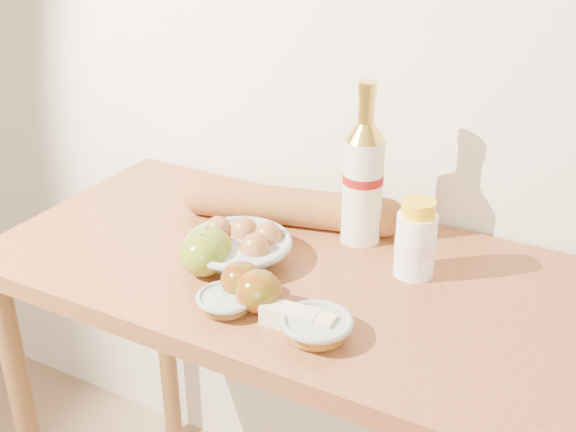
# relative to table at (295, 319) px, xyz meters

# --- Properties ---
(back_wall) EXTENTS (3.50, 0.02, 2.60)m
(back_wall) POSITION_rel_table_xyz_m (0.00, 0.33, 0.52)
(back_wall) COLOR silver
(back_wall) RESTS_ON ground
(table) EXTENTS (1.20, 0.60, 0.90)m
(table) POSITION_rel_table_xyz_m (0.00, 0.00, 0.00)
(table) COLOR #A96236
(table) RESTS_ON ground
(bourbon_bottle) EXTENTS (0.11, 0.11, 0.33)m
(bourbon_bottle) POSITION_rel_table_xyz_m (0.07, 0.16, 0.26)
(bourbon_bottle) COLOR beige
(bourbon_bottle) RESTS_ON table
(cream_bottle) EXTENTS (0.09, 0.09, 0.15)m
(cream_bottle) POSITION_rel_table_xyz_m (0.21, 0.08, 0.19)
(cream_bottle) COLOR white
(cream_bottle) RESTS_ON table
(egg_bowl) EXTENTS (0.26, 0.26, 0.07)m
(egg_bowl) POSITION_rel_table_xyz_m (-0.11, -0.03, 0.15)
(egg_bowl) COLOR #99A7A2
(egg_bowl) RESTS_ON table
(baguette) EXTENTS (0.49, 0.19, 0.08)m
(baguette) POSITION_rel_table_xyz_m (-0.09, 0.15, 0.16)
(baguette) COLOR #A56832
(baguette) RESTS_ON table
(apple_yellowgreen) EXTENTS (0.12, 0.12, 0.08)m
(apple_yellowgreen) POSITION_rel_table_xyz_m (-0.14, -0.11, 0.16)
(apple_yellowgreen) COLOR olive
(apple_yellowgreen) RESTS_ON table
(apple_redgreen_front) EXTENTS (0.09, 0.09, 0.07)m
(apple_redgreen_front) POSITION_rel_table_xyz_m (-0.03, -0.14, 0.16)
(apple_redgreen_front) COLOR #8D0708
(apple_redgreen_front) RESTS_ON table
(apple_redgreen_right) EXTENTS (0.11, 0.11, 0.08)m
(apple_redgreen_right) POSITION_rel_table_xyz_m (0.01, -0.16, 0.16)
(apple_redgreen_right) COLOR #920D07
(apple_redgreen_right) RESTS_ON table
(sugar_bowl) EXTENTS (0.13, 0.13, 0.03)m
(sugar_bowl) POSITION_rel_table_xyz_m (-0.04, -0.19, 0.14)
(sugar_bowl) COLOR #93A09C
(sugar_bowl) RESTS_ON table
(syrup_bowl) EXTENTS (0.16, 0.16, 0.03)m
(syrup_bowl) POSITION_rel_table_xyz_m (0.14, -0.18, 0.14)
(syrup_bowl) COLOR #92A09B
(syrup_bowl) RESTS_ON table
(butter_stick) EXTENTS (0.13, 0.04, 0.04)m
(butter_stick) POSITION_rel_table_xyz_m (0.10, -0.18, 0.14)
(butter_stick) COLOR beige
(butter_stick) RESTS_ON table
(apple_extra) EXTENTS (0.12, 0.12, 0.08)m
(apple_extra) POSITION_rel_table_xyz_m (-0.14, -0.08, 0.16)
(apple_extra) COLOR olive
(apple_extra) RESTS_ON table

